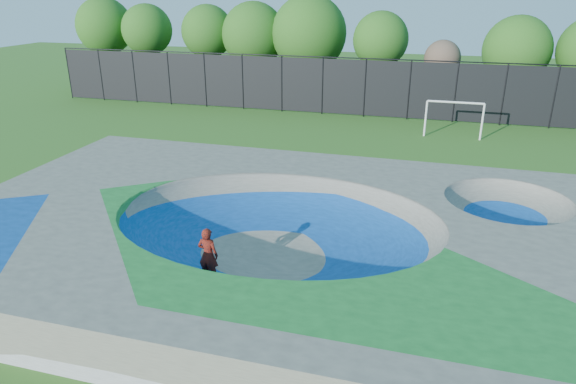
# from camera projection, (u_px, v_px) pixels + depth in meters

# --- Properties ---
(ground) EXTENTS (120.00, 120.00, 0.00)m
(ground) POSITION_uv_depth(u_px,v_px,m) (277.00, 255.00, 17.43)
(ground) COLOR #2C5C19
(ground) RESTS_ON ground
(skate_deck) EXTENTS (22.00, 14.00, 1.50)m
(skate_deck) POSITION_uv_depth(u_px,v_px,m) (277.00, 235.00, 17.16)
(skate_deck) COLOR gray
(skate_deck) RESTS_ON ground
(skater) EXTENTS (0.67, 0.46, 1.78)m
(skater) POSITION_uv_depth(u_px,v_px,m) (208.00, 255.00, 15.59)
(skater) COLOR #A9200D
(skater) RESTS_ON ground
(skateboard) EXTENTS (0.80, 0.30, 0.05)m
(skateboard) POSITION_uv_depth(u_px,v_px,m) (210.00, 279.00, 15.91)
(skateboard) COLOR black
(skateboard) RESTS_ON ground
(soccer_goal) EXTENTS (3.37, 0.12, 2.22)m
(soccer_goal) POSITION_uv_depth(u_px,v_px,m) (454.00, 113.00, 30.49)
(soccer_goal) COLOR silver
(soccer_goal) RESTS_ON ground
(fence) EXTENTS (48.09, 0.09, 4.04)m
(fence) POSITION_uv_depth(u_px,v_px,m) (365.00, 87.00, 35.44)
(fence) COLOR black
(fence) RESTS_ON ground
(treeline) EXTENTS (53.25, 6.72, 8.07)m
(treeline) POSITION_uv_depth(u_px,v_px,m) (376.00, 38.00, 38.97)
(treeline) COLOR #4A3225
(treeline) RESTS_ON ground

